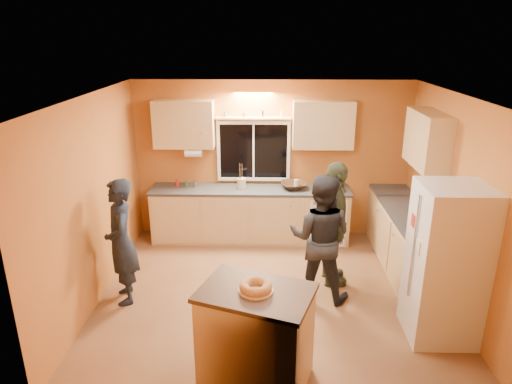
{
  "coord_description": "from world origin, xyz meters",
  "views": [
    {
      "loc": [
        -0.09,
        -5.3,
        3.3
      ],
      "look_at": [
        -0.22,
        0.4,
        1.3
      ],
      "focal_mm": 32.0,
      "sensor_mm": 36.0,
      "label": 1
    }
  ],
  "objects_px": {
    "person_right": "(334,224)",
    "person_center": "(320,238)",
    "island": "(256,335)",
    "person_left": "(121,242)",
    "refrigerator": "(446,264)"
  },
  "relations": [
    {
      "from": "person_left",
      "to": "person_center",
      "type": "distance_m",
      "value": 2.5
    },
    {
      "from": "refrigerator",
      "to": "person_right",
      "type": "relative_size",
      "value": 1.04
    },
    {
      "from": "refrigerator",
      "to": "person_left",
      "type": "height_order",
      "value": "refrigerator"
    },
    {
      "from": "refrigerator",
      "to": "island",
      "type": "relative_size",
      "value": 1.47
    },
    {
      "from": "island",
      "to": "person_center",
      "type": "relative_size",
      "value": 0.73
    },
    {
      "from": "island",
      "to": "person_left",
      "type": "bearing_deg",
      "value": 160.15
    },
    {
      "from": "refrigerator",
      "to": "island",
      "type": "height_order",
      "value": "refrigerator"
    },
    {
      "from": "island",
      "to": "person_center",
      "type": "distance_m",
      "value": 1.77
    },
    {
      "from": "person_left",
      "to": "island",
      "type": "bearing_deg",
      "value": 30.46
    },
    {
      "from": "person_center",
      "to": "person_right",
      "type": "relative_size",
      "value": 0.97
    },
    {
      "from": "person_right",
      "to": "person_center",
      "type": "bearing_deg",
      "value": 147.1
    },
    {
      "from": "island",
      "to": "person_left",
      "type": "relative_size",
      "value": 0.75
    },
    {
      "from": "island",
      "to": "person_left",
      "type": "height_order",
      "value": "person_left"
    },
    {
      "from": "island",
      "to": "person_right",
      "type": "bearing_deg",
      "value": 82.23
    },
    {
      "from": "person_center",
      "to": "person_right",
      "type": "bearing_deg",
      "value": -105.52
    }
  ]
}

